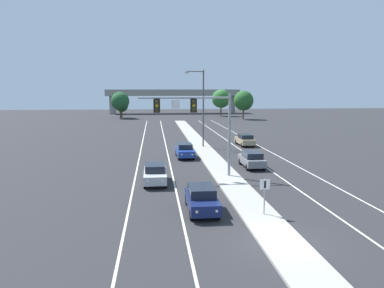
{
  "coord_description": "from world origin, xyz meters",
  "views": [
    {
      "loc": [
        -6.31,
        -17.47,
        7.64
      ],
      "look_at": [
        -3.2,
        12.84,
        3.2
      ],
      "focal_mm": 35.04,
      "sensor_mm": 36.0,
      "label": 1
    }
  ],
  "objects_px": {
    "tree_far_right_b": "(221,99)",
    "median_sign_post": "(265,191)",
    "car_receding_tan": "(245,140)",
    "tree_far_left_c": "(122,106)",
    "tree_far_right_a": "(244,101)",
    "car_oncoming_silver": "(155,173)",
    "car_oncoming_blue": "(185,150)",
    "overhead_signal_mast": "(200,116)",
    "car_oncoming_navy": "(202,199)",
    "street_lamp_median": "(202,104)",
    "car_receding_grey": "(252,159)",
    "tree_far_left_a": "(120,101)"
  },
  "relations": [
    {
      "from": "car_receding_grey",
      "to": "tree_far_left_a",
      "type": "xyz_separation_m",
      "value": [
        -18.37,
        65.31,
        3.76
      ]
    },
    {
      "from": "car_oncoming_navy",
      "to": "car_oncoming_blue",
      "type": "distance_m",
      "value": 19.01
    },
    {
      "from": "car_receding_tan",
      "to": "tree_far_right_b",
      "type": "bearing_deg",
      "value": 83.04
    },
    {
      "from": "street_lamp_median",
      "to": "tree_far_left_c",
      "type": "height_order",
      "value": "street_lamp_median"
    },
    {
      "from": "car_oncoming_blue",
      "to": "tree_far_right_b",
      "type": "distance_m",
      "value": 67.69
    },
    {
      "from": "car_oncoming_navy",
      "to": "tree_far_left_c",
      "type": "xyz_separation_m",
      "value": [
        -11.59,
        81.08,
        2.49
      ]
    },
    {
      "from": "street_lamp_median",
      "to": "car_oncoming_navy",
      "type": "distance_m",
      "value": 26.8
    },
    {
      "from": "street_lamp_median",
      "to": "tree_far_right_b",
      "type": "distance_m",
      "value": 59.98
    },
    {
      "from": "median_sign_post",
      "to": "tree_far_right_b",
      "type": "xyz_separation_m",
      "value": [
        12.85,
        86.01,
        3.43
      ]
    },
    {
      "from": "overhead_signal_mast",
      "to": "car_oncoming_blue",
      "type": "distance_m",
      "value": 10.96
    },
    {
      "from": "street_lamp_median",
      "to": "tree_far_right_a",
      "type": "relative_size",
      "value": 1.36
    },
    {
      "from": "overhead_signal_mast",
      "to": "tree_far_right_b",
      "type": "bearing_deg",
      "value": 78.43
    },
    {
      "from": "car_receding_grey",
      "to": "tree_far_right_b",
      "type": "distance_m",
      "value": 72.55
    },
    {
      "from": "street_lamp_median",
      "to": "tree_far_right_a",
      "type": "distance_m",
      "value": 48.99
    },
    {
      "from": "overhead_signal_mast",
      "to": "car_receding_grey",
      "type": "distance_m",
      "value": 8.18
    },
    {
      "from": "median_sign_post",
      "to": "car_receding_tan",
      "type": "height_order",
      "value": "median_sign_post"
    },
    {
      "from": "car_oncoming_silver",
      "to": "car_oncoming_blue",
      "type": "relative_size",
      "value": 0.99
    },
    {
      "from": "tree_far_right_a",
      "to": "car_oncoming_silver",
      "type": "bearing_deg",
      "value": -109.57
    },
    {
      "from": "median_sign_post",
      "to": "tree_far_right_a",
      "type": "relative_size",
      "value": 0.3
    },
    {
      "from": "tree_far_left_a",
      "to": "car_oncoming_navy",
      "type": "bearing_deg",
      "value": -81.47
    },
    {
      "from": "car_oncoming_silver",
      "to": "car_oncoming_blue",
      "type": "bearing_deg",
      "value": 73.59
    },
    {
      "from": "car_oncoming_navy",
      "to": "tree_far_right_a",
      "type": "xyz_separation_m",
      "value": [
        20.09,
        72.15,
        3.99
      ]
    },
    {
      "from": "street_lamp_median",
      "to": "car_oncoming_navy",
      "type": "bearing_deg",
      "value": -97.25
    },
    {
      "from": "car_oncoming_navy",
      "to": "car_oncoming_silver",
      "type": "xyz_separation_m",
      "value": [
        -2.9,
        7.48,
        0.0
      ]
    },
    {
      "from": "car_oncoming_navy",
      "to": "tree_far_left_a",
      "type": "relative_size",
      "value": 0.64
    },
    {
      "from": "car_oncoming_navy",
      "to": "car_receding_grey",
      "type": "height_order",
      "value": "same"
    },
    {
      "from": "car_oncoming_silver",
      "to": "median_sign_post",
      "type": "bearing_deg",
      "value": -53.55
    },
    {
      "from": "overhead_signal_mast",
      "to": "median_sign_post",
      "type": "height_order",
      "value": "overhead_signal_mast"
    },
    {
      "from": "car_oncoming_silver",
      "to": "car_receding_tan",
      "type": "height_order",
      "value": "same"
    },
    {
      "from": "median_sign_post",
      "to": "car_oncoming_silver",
      "type": "height_order",
      "value": "median_sign_post"
    },
    {
      "from": "car_oncoming_blue",
      "to": "tree_far_left_a",
      "type": "bearing_deg",
      "value": 101.67
    },
    {
      "from": "tree_far_right_b",
      "to": "median_sign_post",
      "type": "bearing_deg",
      "value": -98.5
    },
    {
      "from": "car_oncoming_navy",
      "to": "tree_far_left_c",
      "type": "relative_size",
      "value": 0.88
    },
    {
      "from": "car_receding_tan",
      "to": "tree_far_left_c",
      "type": "bearing_deg",
      "value": 111.35
    },
    {
      "from": "tree_far_left_c",
      "to": "overhead_signal_mast",
      "type": "bearing_deg",
      "value": -80.07
    },
    {
      "from": "median_sign_post",
      "to": "tree_far_left_c",
      "type": "distance_m",
      "value": 83.87
    },
    {
      "from": "street_lamp_median",
      "to": "tree_far_right_b",
      "type": "xyz_separation_m",
      "value": [
        13.17,
        58.51,
        -0.77
      ]
    },
    {
      "from": "tree_far_right_a",
      "to": "tree_far_right_b",
      "type": "bearing_deg",
      "value": 106.05
    },
    {
      "from": "tree_far_right_b",
      "to": "overhead_signal_mast",
      "type": "bearing_deg",
      "value": -101.57
    },
    {
      "from": "median_sign_post",
      "to": "car_oncoming_silver",
      "type": "distance_m",
      "value": 11.03
    },
    {
      "from": "overhead_signal_mast",
      "to": "street_lamp_median",
      "type": "height_order",
      "value": "street_lamp_median"
    },
    {
      "from": "car_oncoming_navy",
      "to": "tree_far_left_a",
      "type": "xyz_separation_m",
      "value": [
        -11.73,
        78.19,
        3.76
      ]
    },
    {
      "from": "median_sign_post",
      "to": "car_receding_tan",
      "type": "bearing_deg",
      "value": 78.44
    },
    {
      "from": "car_oncoming_blue",
      "to": "car_receding_tan",
      "type": "height_order",
      "value": "same"
    },
    {
      "from": "tree_far_right_a",
      "to": "street_lamp_median",
      "type": "bearing_deg",
      "value": -110.01
    },
    {
      "from": "median_sign_post",
      "to": "overhead_signal_mast",
      "type": "bearing_deg",
      "value": 104.11
    },
    {
      "from": "car_receding_tan",
      "to": "tree_far_left_c",
      "type": "relative_size",
      "value": 0.89
    },
    {
      "from": "median_sign_post",
      "to": "car_oncoming_silver",
      "type": "xyz_separation_m",
      "value": [
        -6.54,
        8.85,
        -0.77
      ]
    },
    {
      "from": "tree_far_left_a",
      "to": "car_oncoming_silver",
      "type": "bearing_deg",
      "value": -82.88
    },
    {
      "from": "street_lamp_median",
      "to": "car_oncoming_blue",
      "type": "bearing_deg",
      "value": -111.65
    }
  ]
}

